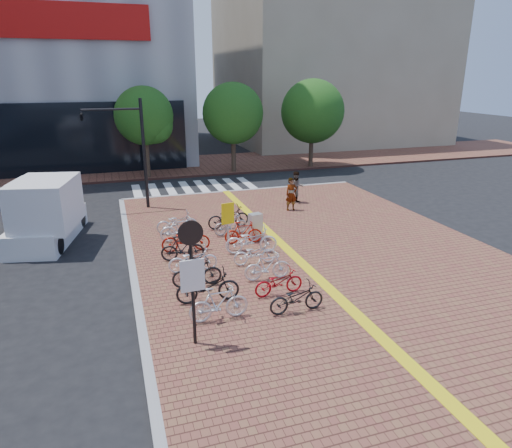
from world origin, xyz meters
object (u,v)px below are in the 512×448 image
object	(u,v)px
traffic_light_pole	(116,135)
bike_12	(251,240)
bike_8	(297,298)
utility_box	(255,227)
pedestrian_b	(297,187)
bike_9	(279,282)
bike_0	(219,303)
bike_7	(177,223)
bike_1	(208,286)
bike_14	(231,224)
bike_3	(193,259)
bike_5	(186,239)
bike_13	(243,233)
bike_4	(183,248)
bike_6	(181,229)
pedestrian_a	(291,194)
yellow_sign	(228,218)
bike_2	(197,272)
bike_15	(228,217)
notice_sign	(192,269)
bike_10	(267,266)
bike_11	(255,253)
box_truck	(44,211)

from	to	relation	value
traffic_light_pole	bike_12	bearing A→B (deg)	-59.95
bike_8	utility_box	bearing A→B (deg)	-8.82
traffic_light_pole	pedestrian_b	bearing A→B (deg)	-9.69
bike_12	utility_box	bearing A→B (deg)	-14.46
bike_9	traffic_light_pole	size ratio (longest dim) A/B	0.29
bike_0	bike_7	distance (m)	7.84
bike_9	bike_1	bearing A→B (deg)	80.25
bike_14	bike_3	bearing A→B (deg)	137.11
bike_5	traffic_light_pole	world-z (taller)	traffic_light_pole
bike_7	bike_13	bearing A→B (deg)	-132.89
bike_4	bike_6	bearing A→B (deg)	-0.10
pedestrian_a	yellow_sign	xyz separation A→B (m)	(-4.45, -4.42, 0.50)
bike_2	utility_box	bearing A→B (deg)	-39.53
bike_8	bike_13	size ratio (longest dim) A/B	1.09
bike_0	bike_15	xyz separation A→B (m)	(2.32, 7.81, -0.01)
bike_0	bike_1	distance (m)	1.17
bike_4	pedestrian_b	size ratio (longest dim) A/B	0.94
bike_15	pedestrian_a	size ratio (longest dim) A/B	1.15
bike_4	traffic_light_pole	bearing A→B (deg)	20.80
bike_4	notice_sign	xyz separation A→B (m)	(-0.60, -5.65, 1.64)
bike_10	bike_11	bearing A→B (deg)	1.45
bike_1	bike_13	bearing A→B (deg)	-24.08
bike_2	bike_15	bearing A→B (deg)	-23.01
bike_13	bike_15	size ratio (longest dim) A/B	0.80
bike_2	bike_4	distance (m)	2.34
bike_0	bike_5	world-z (taller)	bike_0
bike_3	bike_6	size ratio (longest dim) A/B	0.99
bike_2	bike_8	world-z (taller)	bike_2
bike_8	bike_1	bearing A→B (deg)	56.77
bike_14	bike_6	bearing A→B (deg)	84.58
bike_9	bike_13	bearing A→B (deg)	-7.17
bike_1	bike_11	size ratio (longest dim) A/B	1.21
bike_9	bike_13	xyz separation A→B (m)	(0.23, 4.74, 0.04)
bike_9	yellow_sign	xyz separation A→B (m)	(-0.54, 4.18, 0.92)
bike_12	yellow_sign	size ratio (longest dim) A/B	1.04
bike_3	yellow_sign	size ratio (longest dim) A/B	0.89
bike_8	traffic_light_pole	world-z (taller)	traffic_light_pole
bike_9	pedestrian_b	distance (m)	10.95
bike_4	pedestrian_b	xyz separation A→B (m)	(7.16, 6.17, 0.37)
bike_13	pedestrian_a	xyz separation A→B (m)	(3.68, 3.86, 0.38)
bike_12	yellow_sign	bearing A→B (deg)	63.15
bike_7	yellow_sign	world-z (taller)	yellow_sign
bike_6	bike_10	distance (m)	5.15
bike_2	bike_6	distance (m)	4.45
bike_0	bike_10	distance (m)	3.02
bike_9	bike_15	world-z (taller)	bike_15
box_truck	bike_2	bearing A→B (deg)	-51.92
bike_8	bike_13	xyz separation A→B (m)	(0.13, 5.94, 0.02)
box_truck	bike_9	bearing A→B (deg)	-46.68
notice_sign	bike_0	bearing A→B (deg)	48.94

